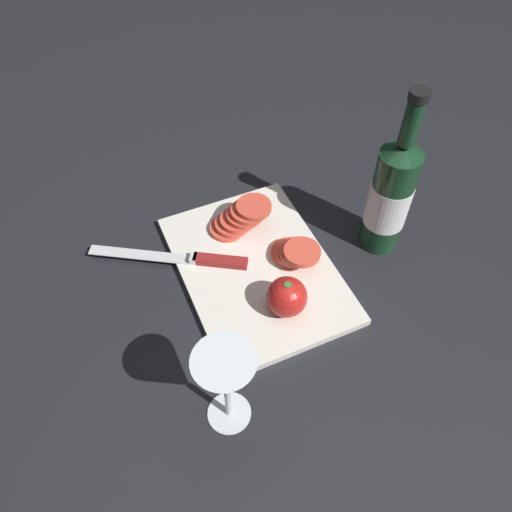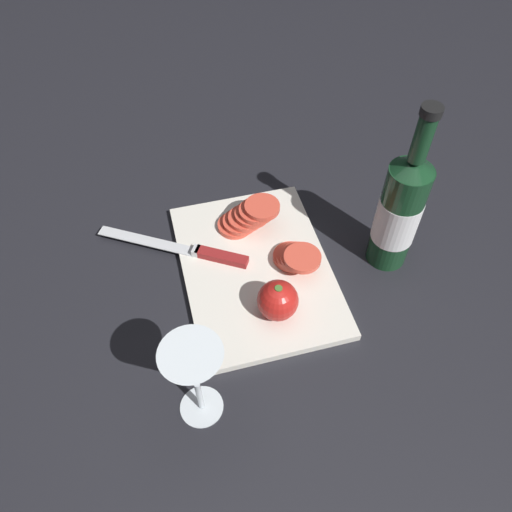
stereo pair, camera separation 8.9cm
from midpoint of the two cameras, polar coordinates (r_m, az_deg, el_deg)
name	(u,v)px [view 2 (the right image)]	position (r m, az deg, el deg)	size (l,w,h in m)	color
ground_plane	(262,260)	(0.94, 3.38, -0.65)	(3.00, 3.00, 0.00)	black
cutting_board	(256,269)	(0.92, 2.77, -1.64)	(0.37, 0.26, 0.02)	silver
wine_bottle	(399,212)	(0.91, 18.78, 4.61)	(0.08, 0.08, 0.33)	#14381E
wine_glass	(194,371)	(0.69, -3.33, -13.30)	(0.09, 0.09, 0.17)	silver
whole_tomato	(278,300)	(0.83, 5.58, -5.27)	(0.07, 0.07, 0.07)	red
knife	(203,253)	(0.93, -3.34, 0.20)	(0.17, 0.27, 0.01)	silver
tomato_slice_stack_near	(248,216)	(0.95, 1.77, 4.39)	(0.08, 0.12, 0.06)	#DB4C38
tomato_slice_stack_far	(297,257)	(0.91, 7.46, -0.31)	(0.10, 0.08, 0.04)	#DB4C38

